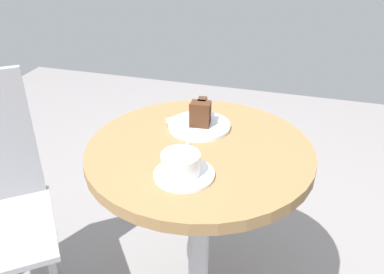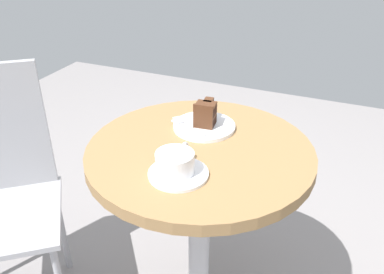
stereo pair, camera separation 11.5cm
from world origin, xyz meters
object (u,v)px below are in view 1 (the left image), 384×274
(saucer, at_px, (183,174))
(napkin, at_px, (196,124))
(cake_slice, at_px, (201,113))
(coffee_cup, at_px, (181,163))
(fork, at_px, (181,126))
(cake_plate, at_px, (199,126))
(teaspoon, at_px, (182,160))

(saucer, relative_size, napkin, 0.75)
(cake_slice, bearing_deg, coffee_cup, -175.37)
(fork, bearing_deg, cake_plate, -124.46)
(teaspoon, height_order, cake_plate, teaspoon)
(teaspoon, xyz_separation_m, cake_slice, (0.22, 0.01, 0.04))
(saucer, xyz_separation_m, fork, (0.24, 0.08, 0.01))
(saucer, distance_m, cake_slice, 0.28)
(cake_slice, xyz_separation_m, fork, (-0.04, 0.05, -0.03))
(coffee_cup, xyz_separation_m, cake_slice, (0.27, 0.02, 0.01))
(teaspoon, bearing_deg, cake_plate, 53.02)
(coffee_cup, bearing_deg, saucer, -102.63)
(teaspoon, relative_size, cake_plate, 0.39)
(saucer, height_order, coffee_cup, coffee_cup)
(cake_plate, xyz_separation_m, napkin, (0.02, 0.01, -0.00))
(saucer, xyz_separation_m, napkin, (0.29, 0.04, -0.00))
(teaspoon, bearing_deg, saucer, -110.49)
(coffee_cup, bearing_deg, napkin, 7.72)
(cake_plate, distance_m, napkin, 0.02)
(napkin, bearing_deg, cake_slice, -125.04)
(coffee_cup, xyz_separation_m, teaspoon, (0.05, 0.01, -0.03))
(coffee_cup, bearing_deg, cake_slice, 4.63)
(coffee_cup, height_order, fork, coffee_cup)
(saucer, bearing_deg, cake_plate, 6.31)
(saucer, height_order, cake_plate, cake_plate)
(fork, bearing_deg, saucer, 132.02)
(coffee_cup, height_order, cake_plate, coffee_cup)
(teaspoon, distance_m, cake_slice, 0.22)
(napkin, bearing_deg, teaspoon, -173.90)
(saucer, height_order, fork, fork)
(cake_slice, distance_m, fork, 0.07)
(cake_plate, bearing_deg, teaspoon, -177.25)
(fork, bearing_deg, napkin, -103.85)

